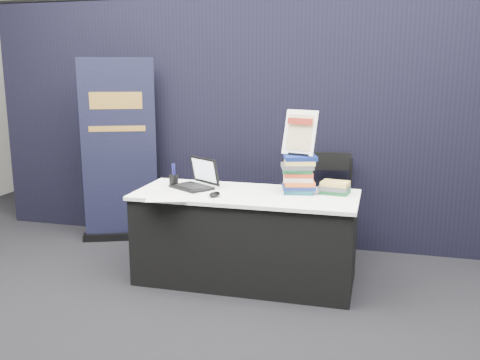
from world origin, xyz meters
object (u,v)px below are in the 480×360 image
pullup_banner (119,162)px  book_stack_short (334,188)px  display_table (246,237)px  laptop (193,181)px  stacking_chair (325,202)px  book_stack_tall (298,174)px  info_sign (300,133)px

pullup_banner → book_stack_short: bearing=-35.9°
display_table → pullup_banner: (-1.49, 0.71, 0.44)m
laptop → book_stack_short: size_ratio=1.61×
pullup_banner → stacking_chair: (2.07, -0.00, -0.28)m
laptop → display_table: bearing=23.1°
book_stack_tall → info_sign: info_sign is taller
laptop → pullup_banner: size_ratio=0.23×
book_stack_short → info_sign: (-0.29, -0.02, 0.43)m
book_stack_tall → stacking_chair: size_ratio=0.32×
laptop → book_stack_short: laptop is taller
laptop → stacking_chair: bearing=63.7°
display_table → stacking_chair: (0.57, 0.71, 0.16)m
info_sign → book_stack_tall: bearing=-73.3°
book_stack_tall → book_stack_short: (0.29, 0.05, -0.10)m
display_table → book_stack_short: bearing=13.4°
laptop → book_stack_short: 1.18m
book_stack_short → stacking_chair: 0.62m
book_stack_tall → pullup_banner: 2.00m
book_stack_short → info_sign: 0.52m
laptop → stacking_chair: laptop is taller
laptop → book_stack_short: bearing=36.8°
book_stack_short → stacking_chair: size_ratio=0.27×
display_table → stacking_chair: size_ratio=1.86×
display_table → pullup_banner: size_ratio=0.98×
book_stack_tall → stacking_chair: (0.16, 0.60, -0.36)m
book_stack_short → display_table: bearing=-166.6°
info_sign → stacking_chair: 0.91m
info_sign → pullup_banner: 2.03m
book_stack_tall → laptop: bearing=-178.0°
stacking_chair → book_stack_short: bearing=-80.8°
laptop → pullup_banner: pullup_banner is taller
book_stack_tall → stacking_chair: bearing=74.6°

